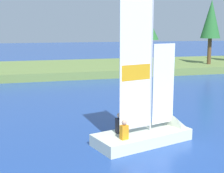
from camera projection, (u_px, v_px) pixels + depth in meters
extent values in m
cube|color=olive|center=(75.00, 68.00, 33.32)|extent=(80.00, 11.55, 0.70)
cylinder|color=brown|center=(144.00, 51.00, 35.98)|extent=(0.42, 0.42, 2.51)
cone|color=#286B2D|center=(145.00, 25.00, 35.46)|extent=(3.14, 3.14, 3.23)
cylinder|color=brown|center=(209.00, 51.00, 33.80)|extent=(0.41, 0.41, 2.73)
cone|color=#286B2D|center=(211.00, 19.00, 33.20)|extent=(2.05, 2.05, 3.95)
cube|color=silver|center=(142.00, 137.00, 12.58)|extent=(4.16, 2.60, 0.45)
cone|color=silver|center=(178.00, 129.00, 13.58)|extent=(1.33, 1.65, 1.44)
cylinder|color=#B7B7BC|center=(151.00, 62.00, 12.24)|extent=(0.08, 0.08, 5.45)
cube|color=white|center=(136.00, 63.00, 11.87)|extent=(1.41, 0.43, 4.95)
cube|color=orange|center=(136.00, 72.00, 11.93)|extent=(1.27, 0.40, 0.59)
cube|color=white|center=(163.00, 84.00, 12.74)|extent=(1.04, 0.32, 3.22)
cylinder|color=#B7B7BC|center=(135.00, 128.00, 12.32)|extent=(1.42, 0.46, 0.06)
cube|color=orange|center=(124.00, 132.00, 11.63)|extent=(0.32, 0.27, 0.53)
sphere|color=tan|center=(124.00, 122.00, 11.56)|extent=(0.20, 0.20, 0.20)
cube|color=#26262D|center=(119.00, 125.00, 12.34)|extent=(0.32, 0.27, 0.59)
sphere|color=tan|center=(119.00, 115.00, 12.27)|extent=(0.20, 0.20, 0.20)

